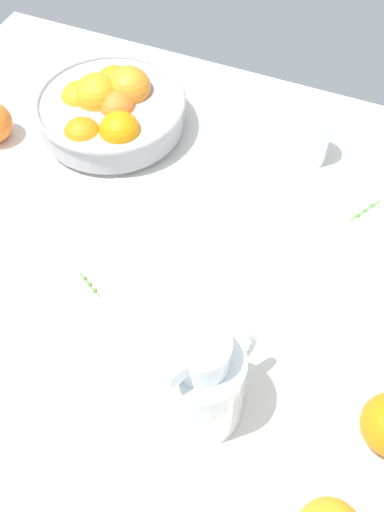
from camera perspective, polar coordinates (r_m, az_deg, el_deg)
The scene contains 6 objects.
ground_plane at distance 104.21cm, azimuth 0.66°, elevation -1.99°, with size 138.57×106.36×3.00cm, color silver.
fruit_bowl at distance 124.34cm, azimuth -7.47°, elevation 13.01°, with size 28.99×28.99×11.57cm.
juice_pitcher at distance 84.73cm, azimuth 0.81°, elevation -11.67°, with size 11.58×15.65×19.53cm.
second_glass at distance 119.72cm, azimuth 10.66°, elevation 10.20°, with size 6.82×6.82×9.39cm.
herb_sprig_0 at distance 102.67cm, azimuth -9.26°, elevation -2.54°, with size 5.44×3.19×0.84cm.
herb_sprig_1 at distance 115.19cm, azimuth 15.43°, elevation 4.04°, with size 3.94×6.79×0.95cm.
Camera 1 is at (22.02, -55.56, 83.87)cm, focal length 44.10 mm.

